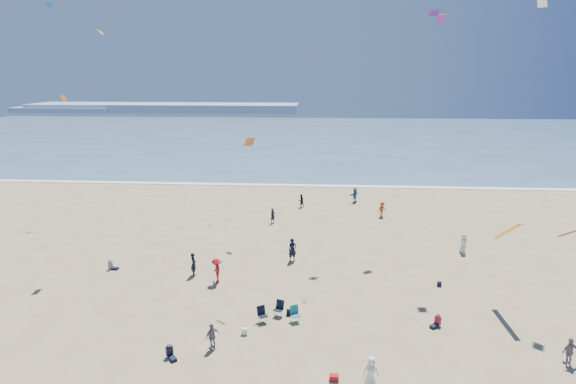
{
  "coord_description": "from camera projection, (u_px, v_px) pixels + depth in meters",
  "views": [
    {
      "loc": [
        3.53,
        -14.59,
        14.69
      ],
      "look_at": [
        2.0,
        8.0,
        8.77
      ],
      "focal_mm": 28.0,
      "sensor_mm": 36.0,
      "label": 1
    }
  ],
  "objects": [
    {
      "name": "ocean",
      "position": [
        304.0,
        137.0,
        109.73
      ],
      "size": [
        220.0,
        100.0,
        0.06
      ],
      "primitive_type": "cube",
      "color": "#476B84",
      "rests_on": "ground"
    },
    {
      "name": "black_backpack",
      "position": [
        289.0,
        312.0,
        28.29
      ],
      "size": [
        0.3,
        0.22,
        0.38
      ],
      "primitive_type": "cube",
      "color": "black",
      "rests_on": "ground"
    },
    {
      "name": "white_tote",
      "position": [
        245.0,
        331.0,
        26.18
      ],
      "size": [
        0.35,
        0.2,
        0.4
      ],
      "primitive_type": "cube",
      "color": "white",
      "rests_on": "ground"
    },
    {
      "name": "cooler",
      "position": [
        334.0,
        378.0,
        22.25
      ],
      "size": [
        0.45,
        0.3,
        0.3
      ],
      "primitive_type": "cube",
      "color": "#AA181B",
      "rests_on": "ground"
    },
    {
      "name": "headland_near",
      "position": [
        66.0,
        109.0,
        183.58
      ],
      "size": [
        40.0,
        14.0,
        2.0
      ],
      "primitive_type": "cube",
      "color": "#7A8EA8",
      "rests_on": "ground"
    },
    {
      "name": "kites_aloft",
      "position": [
        440.0,
        72.0,
        26.0
      ],
      "size": [
        43.57,
        46.25,
        27.61
      ],
      "color": "purple",
      "rests_on": "ground"
    },
    {
      "name": "surf_line",
      "position": [
        292.0,
        185.0,
        61.46
      ],
      "size": [
        220.0,
        1.2,
        0.08
      ],
      "primitive_type": "cube",
      "color": "white",
      "rests_on": "ground"
    },
    {
      "name": "headland_far",
      "position": [
        165.0,
        108.0,
        185.64
      ],
      "size": [
        110.0,
        20.0,
        3.2
      ],
      "primitive_type": "cube",
      "color": "#7A8EA8",
      "rests_on": "ground"
    },
    {
      "name": "chair_cluster",
      "position": [
        279.0,
        313.0,
        27.64
      ],
      "size": [
        2.8,
        1.6,
        1.0
      ],
      "color": "black",
      "rests_on": "ground"
    },
    {
      "name": "standing_flyers",
      "position": [
        310.0,
        255.0,
        35.62
      ],
      "size": [
        34.63,
        41.74,
        1.92
      ],
      "color": "red",
      "rests_on": "ground"
    },
    {
      "name": "navy_bag",
      "position": [
        439.0,
        284.0,
        32.17
      ],
      "size": [
        0.28,
        0.18,
        0.34
      ],
      "primitive_type": "cube",
      "color": "black",
      "rests_on": "ground"
    },
    {
      "name": "seated_group",
      "position": [
        262.0,
        366.0,
        22.72
      ],
      "size": [
        24.32,
        21.78,
        0.84
      ],
      "color": "silver",
      "rests_on": "ground"
    }
  ]
}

